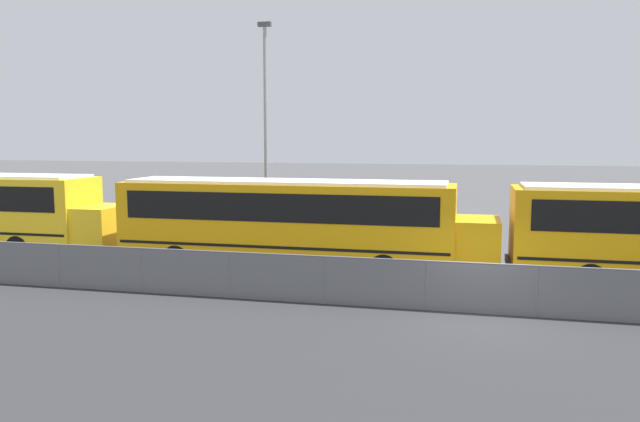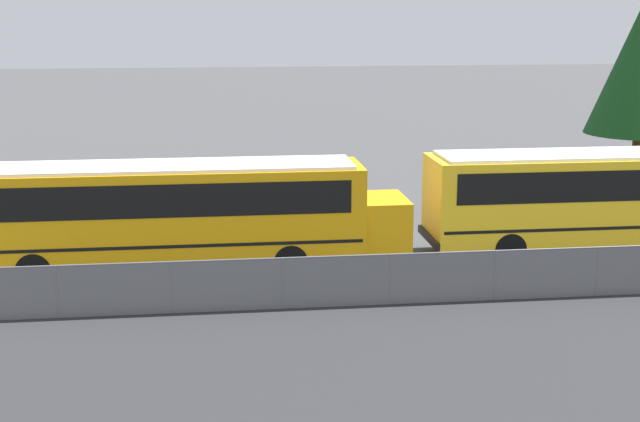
% 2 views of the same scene
% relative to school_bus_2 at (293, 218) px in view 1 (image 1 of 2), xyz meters
% --- Properties ---
extents(ground_plane, '(200.00, 200.00, 0.00)m').
position_rel_school_bus_2_xyz_m(ground_plane, '(6.61, -4.06, -2.02)').
color(ground_plane, '#424244').
extents(road_strip, '(133.00, 12.00, 0.01)m').
position_rel_school_bus_2_xyz_m(road_strip, '(6.61, -10.06, -2.02)').
color(road_strip, '#2B2B2D').
rests_on(road_strip, ground_plane).
extents(fence, '(99.07, 0.07, 1.47)m').
position_rel_school_bus_2_xyz_m(fence, '(6.61, -4.07, -1.27)').
color(fence, '#9EA0A5').
rests_on(fence, ground_plane).
extents(school_bus_2, '(13.84, 2.60, 3.40)m').
position_rel_school_bus_2_xyz_m(school_bus_2, '(0.00, 0.00, 0.00)').
color(school_bus_2, orange).
rests_on(school_bus_2, ground_plane).
extents(light_pole, '(0.60, 0.24, 10.08)m').
position_rel_school_bus_2_xyz_m(light_pole, '(-2.85, 5.57, 3.42)').
color(light_pole, gray).
rests_on(light_pole, ground_plane).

